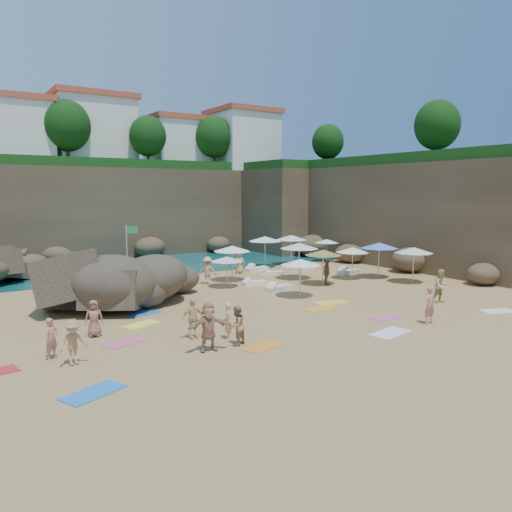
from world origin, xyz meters
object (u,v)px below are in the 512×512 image
parasol_2 (291,237)px  person_stand_5 (99,276)px  rock_outcrop (130,303)px  parasol_1 (265,239)px  flag_pole (129,248)px  person_stand_0 (51,339)px  person_stand_3 (327,273)px  person_stand_4 (240,263)px  lounger_0 (254,283)px  person_stand_2 (208,270)px  person_stand_6 (227,321)px  person_stand_1 (237,326)px  parasol_0 (232,249)px

parasol_2 → person_stand_5: size_ratio=1.69×
rock_outcrop → parasol_1: parasol_1 is taller
flag_pole → person_stand_0: 13.57m
person_stand_3 → person_stand_4: size_ratio=1.04×
rock_outcrop → person_stand_4: size_ratio=4.37×
lounger_0 → parasol_1: bearing=52.0°
person_stand_2 → person_stand_3: (6.09, -4.55, -0.07)m
person_stand_2 → person_stand_5: (-6.29, 2.37, -0.13)m
parasol_1 → person_stand_6: 19.23m
rock_outcrop → person_stand_1: bearing=-83.9°
parasol_0 → person_stand_1: bearing=-119.7°
flag_pole → lounger_0: size_ratio=2.42×
lounger_0 → person_stand_4: person_stand_4 is taller
person_stand_1 → person_stand_4: person_stand_4 is taller
parasol_0 → lounger_0: 2.94m
parasol_1 → person_stand_4: (-3.16, -1.39, -1.45)m
rock_outcrop → person_stand_6: person_stand_6 is taller
parasol_1 → parasol_2: (2.55, -0.01, -0.02)m
person_stand_0 → person_stand_6: (6.44, -1.30, -0.01)m
parasol_2 → person_stand_0: parasol_2 is taller
person_stand_2 → person_stand_6: person_stand_2 is taller
person_stand_2 → parasol_1: bearing=-107.9°
person_stand_6 → person_stand_2: bearing=176.3°
parasol_0 → person_stand_1: size_ratio=1.59×
person_stand_5 → lounger_0: bearing=-40.4°
flag_pole → parasol_0: size_ratio=1.56×
person_stand_2 → person_stand_6: bearing=109.7°
person_stand_0 → parasol_2: bearing=-0.7°
lounger_0 → person_stand_5: (-8.61, 4.30, 0.64)m
parasol_1 → person_stand_2: bearing=-151.5°
rock_outcrop → person_stand_3: (12.15, -1.96, 0.83)m
parasol_0 → person_stand_0: size_ratio=1.66×
parasol_1 → lounger_0: size_ratio=1.62×
person_stand_3 → person_stand_6: 12.85m
parasol_0 → person_stand_6: bearing=-121.2°
rock_outcrop → person_stand_0: size_ratio=4.64×
lounger_0 → person_stand_0: size_ratio=1.07×
parasol_0 → person_stand_6: (-6.84, -11.28, -1.42)m
parasol_1 → person_stand_4: parasol_1 is taller
parasol_2 → person_stand_2: parasol_2 is taller
flag_pole → person_stand_5: bearing=160.6°
lounger_0 → person_stand_4: 4.69m
person_stand_1 → parasol_0: bearing=-143.5°
flag_pole → person_stand_4: 8.62m
person_stand_4 → person_stand_6: bearing=-101.5°
parasol_2 → lounger_0: parasol_2 is taller
flag_pole → parasol_0: flag_pole is taller
person_stand_0 → flag_pole: bearing=25.7°
person_stand_1 → person_stand_3: bearing=-169.8°
person_stand_3 → person_stand_4: bearing=40.1°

